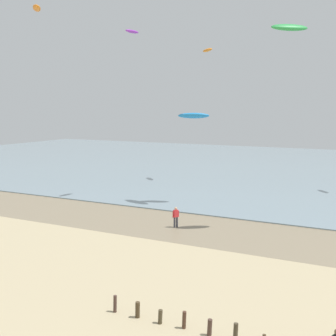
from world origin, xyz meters
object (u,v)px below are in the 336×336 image
Objects in this scene: person_by_waterline at (176,217)px; kite_aloft_3 at (37,8)px; kite_aloft_9 at (132,31)px; kite_aloft_2 at (207,50)px; kite_aloft_7 at (194,116)px; kite_aloft_1 at (289,27)px.

kite_aloft_3 is (-15.58, 1.70, 18.24)m from person_by_waterline.
person_by_waterline is at bearing -124.18° from kite_aloft_9.
kite_aloft_2 is 0.79× the size of kite_aloft_7.
kite_aloft_1 is 1.46× the size of kite_aloft_9.
kite_aloft_2 reaches higher than kite_aloft_1.
person_by_waterline is 0.60× the size of kite_aloft_1.
kite_aloft_9 is at bearing 125.88° from kite_aloft_1.
kite_aloft_2 is at bearing 105.33° from person_by_waterline.
kite_aloft_9 is (-16.99, 5.61, 1.84)m from kite_aloft_1.
kite_aloft_7 is (3.83, -13.27, -8.05)m from kite_aloft_2.
kite_aloft_2 is 1.25× the size of kite_aloft_9.
kite_aloft_2 reaches higher than kite_aloft_7.
kite_aloft_2 is 13.99m from kite_aloft_9.
kite_aloft_9 is at bearing 123.66° from kite_aloft_2.
person_by_waterline is 0.73× the size of kite_aloft_3.
kite_aloft_1 is 17.98m from kite_aloft_9.
kite_aloft_7 is (13.41, 6.89, -10.20)m from kite_aloft_3.
person_by_waterline is at bearing -95.63° from kite_aloft_7.
kite_aloft_3 is 9.45m from kite_aloft_9.
person_by_waterline is 11.97m from kite_aloft_7.
kite_aloft_7 is at bearing 113.69° from kite_aloft_1.
kite_aloft_1 is (8.07, 2.58, 14.72)m from person_by_waterline.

